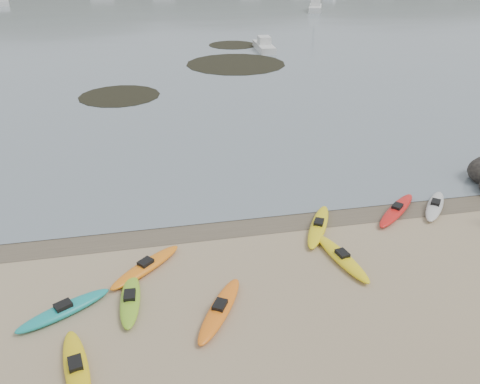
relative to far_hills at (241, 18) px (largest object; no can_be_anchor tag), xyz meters
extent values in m
plane|color=tan|center=(-39.38, -193.97, 15.93)|extent=(600.00, 600.00, 0.00)
plane|color=brown|center=(-39.38, -194.27, 15.93)|extent=(60.00, 60.00, 0.00)
ellipsoid|color=yellow|center=(-45.88, -201.63, 16.10)|extent=(1.43, 3.43, 0.34)
ellipsoid|color=yellow|center=(-36.07, -195.41, 16.10)|extent=(2.47, 3.70, 0.34)
ellipsoid|color=#85C126|center=(-44.33, -198.82, 16.10)|extent=(0.84, 3.03, 0.34)
ellipsoid|color=teal|center=(-46.57, -198.92, 16.10)|extent=(3.25, 2.27, 0.34)
ellipsoid|color=orange|center=(-43.74, -196.95, 16.10)|extent=(3.10, 2.91, 0.34)
ellipsoid|color=orange|center=(-41.29, -199.95, 16.10)|extent=(2.39, 3.43, 0.34)
ellipsoid|color=red|center=(-31.91, -194.77, 16.10)|extent=(3.40, 3.16, 0.34)
ellipsoid|color=beige|center=(-29.90, -194.77, 16.10)|extent=(2.66, 3.00, 0.34)
ellipsoid|color=yellow|center=(-35.97, -197.91, 16.10)|extent=(1.40, 3.66, 0.34)
cylinder|color=black|center=(-45.45, -171.77, 15.96)|extent=(6.85, 6.85, 0.04)
cylinder|color=black|center=(-33.35, -161.49, 15.96)|extent=(10.80, 10.80, 0.04)
cylinder|color=black|center=(-31.65, -150.42, 15.96)|extent=(6.21, 6.21, 0.04)
cube|color=silver|center=(-28.47, -154.59, 16.37)|extent=(2.11, 6.44, 0.89)
cube|color=silver|center=(-8.61, -117.18, 16.52)|extent=(5.17, 8.71, 1.18)
ellipsoid|color=#384235|center=(-84.38, 1.03, -2.07)|extent=(220.00, 120.00, 80.00)
ellipsoid|color=#384235|center=(-4.38, -3.97, 0.63)|extent=(200.00, 110.00, 68.00)
ellipsoid|color=#384235|center=(80.62, 6.03, -1.17)|extent=(230.00, 130.00, 76.00)
camera|label=1|loc=(-43.05, -212.27, 27.19)|focal=35.00mm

